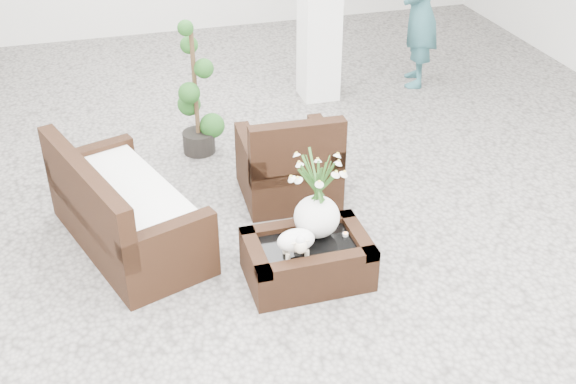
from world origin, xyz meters
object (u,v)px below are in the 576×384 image
object	(u,v)px
coffee_table	(307,261)
loveseat	(127,199)
armchair	(288,152)
topiary	(195,90)

from	to	relation	value
coffee_table	loveseat	world-z (taller)	loveseat
armchair	topiary	size ratio (longest dim) A/B	0.65
loveseat	coffee_table	bearing A→B (deg)	-143.33
loveseat	topiary	size ratio (longest dim) A/B	1.17
armchair	topiary	world-z (taller)	topiary
topiary	loveseat	bearing A→B (deg)	-120.02
loveseat	topiary	xyz separation A→B (m)	(0.79, 1.37, 0.25)
armchair	topiary	distance (m)	1.21
coffee_table	topiary	world-z (taller)	topiary
loveseat	topiary	bearing A→B (deg)	-49.09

